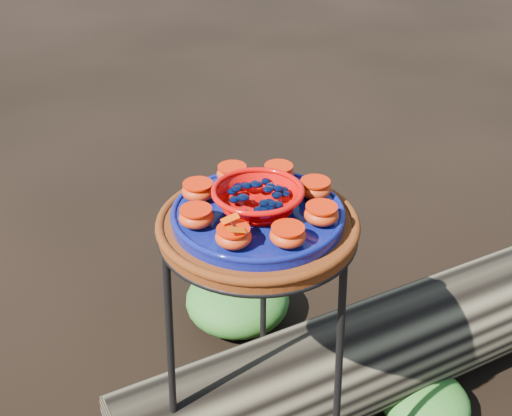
# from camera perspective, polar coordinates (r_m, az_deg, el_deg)

# --- Properties ---
(plant_stand) EXTENTS (0.44, 0.44, 0.70)m
(plant_stand) POSITION_cam_1_polar(r_m,az_deg,el_deg) (1.52, 0.14, -13.31)
(plant_stand) COLOR black
(plant_stand) RESTS_ON ground
(terracotta_saucer) EXTENTS (0.40, 0.40, 0.03)m
(terracotta_saucer) POSITION_cam_1_polar(r_m,az_deg,el_deg) (1.29, 0.16, -1.68)
(terracotta_saucer) COLOR #451A08
(terracotta_saucer) RESTS_ON plant_stand
(cobalt_plate) EXTENTS (0.34, 0.34, 0.02)m
(cobalt_plate) POSITION_cam_1_polar(r_m,az_deg,el_deg) (1.27, 0.16, -0.64)
(cobalt_plate) COLOR #010C3F
(cobalt_plate) RESTS_ON terracotta_saucer
(red_bowl) EXTENTS (0.17, 0.17, 0.05)m
(red_bowl) POSITION_cam_1_polar(r_m,az_deg,el_deg) (1.25, 0.16, 0.72)
(red_bowl) COLOR #CE0604
(red_bowl) RESTS_ON cobalt_plate
(glass_gems) EXTENTS (0.13, 0.13, 0.02)m
(glass_gems) POSITION_cam_1_polar(r_m,az_deg,el_deg) (1.24, 0.17, 2.12)
(glass_gems) COLOR black
(glass_gems) RESTS_ON red_bowl
(orange_half_0) EXTENTS (0.07, 0.07, 0.04)m
(orange_half_0) POSITION_cam_1_polar(r_m,az_deg,el_deg) (1.16, -2.02, -2.58)
(orange_half_0) COLOR #A70803
(orange_half_0) RESTS_ON cobalt_plate
(orange_half_1) EXTENTS (0.07, 0.07, 0.04)m
(orange_half_1) POSITION_cam_1_polar(r_m,az_deg,el_deg) (1.16, 2.84, -2.47)
(orange_half_1) COLOR #A70803
(orange_half_1) RESTS_ON cobalt_plate
(orange_half_2) EXTENTS (0.07, 0.07, 0.04)m
(orange_half_2) POSITION_cam_1_polar(r_m,az_deg,el_deg) (1.23, 5.82, -0.57)
(orange_half_2) COLOR #A70803
(orange_half_2) RESTS_ON cobalt_plate
(orange_half_3) EXTENTS (0.07, 0.07, 0.04)m
(orange_half_3) POSITION_cam_1_polar(r_m,az_deg,el_deg) (1.31, 5.28, 1.72)
(orange_half_3) COLOR #A70803
(orange_half_3) RESTS_ON cobalt_plate
(orange_half_4) EXTENTS (0.07, 0.07, 0.04)m
(orange_half_4) POSITION_cam_1_polar(r_m,az_deg,el_deg) (1.36, 2.02, 3.12)
(orange_half_4) COLOR #A70803
(orange_half_4) RESTS_ON cobalt_plate
(orange_half_5) EXTENTS (0.07, 0.07, 0.04)m
(orange_half_5) POSITION_cam_1_polar(r_m,az_deg,el_deg) (1.36, -2.12, 3.05)
(orange_half_5) COLOR #A70803
(orange_half_5) RESTS_ON cobalt_plate
(orange_half_6) EXTENTS (0.07, 0.07, 0.04)m
(orange_half_6) POSITION_cam_1_polar(r_m,az_deg,el_deg) (1.30, -5.17, 1.52)
(orange_half_6) COLOR #A70803
(orange_half_6) RESTS_ON cobalt_plate
(orange_half_7) EXTENTS (0.07, 0.07, 0.04)m
(orange_half_7) POSITION_cam_1_polar(r_m,az_deg,el_deg) (1.22, -5.34, -0.80)
(orange_half_7) COLOR #A70803
(orange_half_7) RESTS_ON cobalt_plate
(butterfly) EXTENTS (0.08, 0.07, 0.01)m
(butterfly) POSITION_cam_1_polar(r_m,az_deg,el_deg) (1.14, -2.04, -1.56)
(butterfly) COLOR #DA3D00
(butterfly) RESTS_ON orange_half_0
(driftwood_log) EXTENTS (1.55, 1.18, 0.29)m
(driftwood_log) POSITION_cam_1_polar(r_m,az_deg,el_deg) (1.88, 11.79, -11.99)
(driftwood_log) COLOR black
(driftwood_log) RESTS_ON ground
(foliage_right) EXTENTS (0.24, 0.24, 0.12)m
(foliage_right) POSITION_cam_1_polar(r_m,az_deg,el_deg) (1.88, 14.82, -16.24)
(foliage_right) COLOR #27661D
(foliage_right) RESTS_ON ground
(foliage_back) EXTENTS (0.34, 0.34, 0.17)m
(foliage_back) POSITION_cam_1_polar(r_m,az_deg,el_deg) (2.10, -1.65, -7.99)
(foliage_back) COLOR #27661D
(foliage_back) RESTS_ON ground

